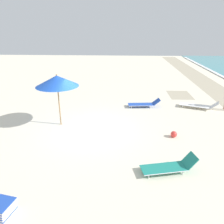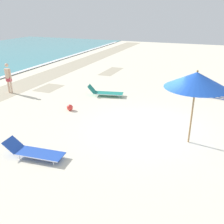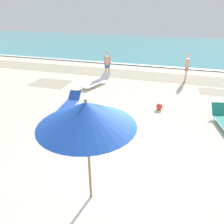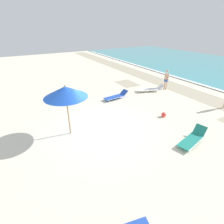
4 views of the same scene
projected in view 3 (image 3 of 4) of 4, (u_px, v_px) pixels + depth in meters
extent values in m
cube|color=beige|center=(124.00, 163.00, 6.94)|extent=(60.00, 60.00, 0.16)
cube|color=#B3A68B|center=(157.00, 77.00, 14.89)|extent=(57.00, 2.20, 0.00)
cube|color=#B3A68B|center=(50.00, 83.00, 13.66)|extent=(2.32, 1.68, 0.00)
cube|color=#B3A68B|center=(216.00, 92.00, 12.26)|extent=(1.80, 1.26, 0.00)
cube|color=teal|center=(168.00, 47.00, 24.88)|extent=(60.00, 18.11, 0.06)
cube|color=white|center=(160.00, 66.00, 17.14)|extent=(56.00, 0.44, 0.01)
cylinder|color=#9E7547|center=(89.00, 160.00, 5.08)|extent=(0.06, 0.06, 2.38)
cone|color=blue|center=(86.00, 114.00, 4.55)|extent=(2.15, 2.15, 0.55)
cylinder|color=#163D95|center=(87.00, 125.00, 4.67)|extent=(2.08, 2.08, 0.01)
sphere|color=#9E7547|center=(86.00, 101.00, 4.41)|extent=(0.07, 0.07, 0.07)
cube|color=blue|center=(67.00, 107.00, 10.12)|extent=(0.74, 1.65, 0.03)
cylinder|color=silver|center=(61.00, 106.00, 10.17)|extent=(0.17, 1.60, 0.03)
cylinder|color=silver|center=(73.00, 107.00, 10.06)|extent=(0.17, 1.60, 0.03)
cube|color=blue|center=(75.00, 95.00, 10.93)|extent=(0.61, 0.50, 0.37)
cylinder|color=silver|center=(57.00, 114.00, 9.65)|extent=(0.03, 0.03, 0.16)
cylinder|color=silver|center=(68.00, 115.00, 9.56)|extent=(0.03, 0.03, 0.16)
cylinder|color=silver|center=(67.00, 103.00, 10.75)|extent=(0.03, 0.03, 0.16)
cylinder|color=silver|center=(77.00, 104.00, 10.66)|extent=(0.03, 0.03, 0.16)
cylinder|color=silver|center=(219.00, 124.00, 8.68)|extent=(0.38, 1.59, 0.03)
cube|color=#1E8475|center=(219.00, 109.00, 9.45)|extent=(0.64, 0.50, 0.44)
cylinder|color=silver|center=(214.00, 118.00, 9.28)|extent=(0.03, 0.03, 0.16)
cube|color=white|center=(94.00, 83.00, 13.11)|extent=(1.21, 1.97, 0.03)
cylinder|color=silver|center=(90.00, 82.00, 13.27)|extent=(0.67, 1.78, 0.03)
cylinder|color=silver|center=(98.00, 84.00, 12.95)|extent=(0.67, 1.78, 0.03)
cube|color=white|center=(106.00, 76.00, 13.85)|extent=(0.69, 0.60, 0.39)
cylinder|color=silver|center=(83.00, 87.00, 12.76)|extent=(0.03, 0.03, 0.16)
cylinder|color=silver|center=(89.00, 89.00, 12.49)|extent=(0.03, 0.03, 0.16)
cylinder|color=silver|center=(99.00, 81.00, 13.81)|extent=(0.03, 0.03, 0.16)
cylinder|color=silver|center=(105.00, 83.00, 13.54)|extent=(0.03, 0.03, 0.16)
cylinder|color=beige|center=(186.00, 74.00, 13.90)|extent=(0.11, 0.11, 0.90)
cylinder|color=beige|center=(186.00, 75.00, 13.72)|extent=(0.11, 0.11, 0.90)
cube|color=#D13D4C|center=(187.00, 69.00, 13.65)|extent=(0.19, 0.30, 0.24)
cylinder|color=beige|center=(188.00, 63.00, 13.49)|extent=(0.27, 0.27, 0.55)
cylinder|color=beige|center=(188.00, 63.00, 13.65)|extent=(0.08, 0.08, 0.55)
cylinder|color=beige|center=(187.00, 64.00, 13.33)|extent=(0.08, 0.08, 0.55)
sphere|color=beige|center=(189.00, 55.00, 13.27)|extent=(0.21, 0.21, 0.21)
cylinder|color=tan|center=(106.00, 71.00, 14.46)|extent=(0.11, 0.11, 0.90)
cylinder|color=tan|center=(109.00, 72.00, 14.41)|extent=(0.11, 0.11, 0.90)
cube|color=#2D51B2|center=(107.00, 66.00, 14.27)|extent=(0.30, 0.18, 0.24)
cylinder|color=tan|center=(107.00, 60.00, 14.12)|extent=(0.27, 0.27, 0.55)
cylinder|color=tan|center=(105.00, 60.00, 14.16)|extent=(0.08, 0.08, 0.55)
cylinder|color=tan|center=(110.00, 61.00, 14.07)|extent=(0.08, 0.08, 0.55)
sphere|color=tan|center=(107.00, 53.00, 13.90)|extent=(0.21, 0.21, 0.21)
sphere|color=red|center=(159.00, 107.00, 10.18)|extent=(0.30, 0.30, 0.30)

